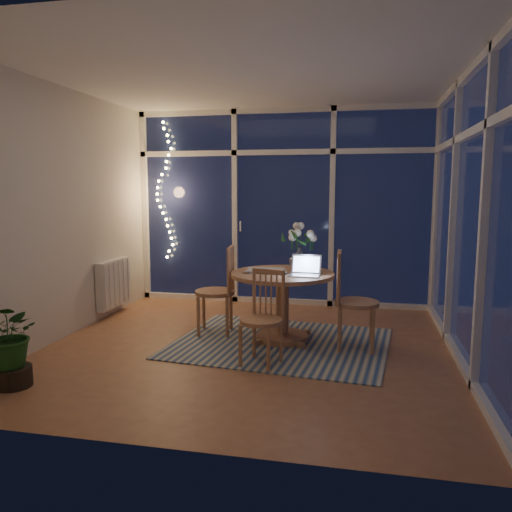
% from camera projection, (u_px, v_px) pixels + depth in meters
% --- Properties ---
extents(floor, '(4.00, 4.00, 0.00)m').
position_uv_depth(floor, '(251.00, 347.00, 4.94)').
color(floor, '#986042').
rests_on(floor, ground).
extents(ceiling, '(4.00, 4.00, 0.00)m').
position_uv_depth(ceiling, '(251.00, 74.00, 4.58)').
color(ceiling, silver).
rests_on(ceiling, wall_back).
extents(wall_back, '(4.00, 0.04, 2.60)m').
position_uv_depth(wall_back, '(283.00, 208.00, 6.70)').
color(wall_back, silver).
rests_on(wall_back, floor).
extents(wall_front, '(4.00, 0.04, 2.60)m').
position_uv_depth(wall_front, '(174.00, 235.00, 2.82)').
color(wall_front, silver).
rests_on(wall_front, floor).
extents(wall_left, '(0.04, 4.00, 2.60)m').
position_uv_depth(wall_left, '(63.00, 214.00, 5.17)').
color(wall_left, silver).
rests_on(wall_left, floor).
extents(wall_right, '(0.04, 4.00, 2.60)m').
position_uv_depth(wall_right, '(474.00, 218.00, 4.35)').
color(wall_right, silver).
rests_on(wall_right, floor).
extents(window_wall_back, '(4.00, 0.10, 2.60)m').
position_uv_depth(window_wall_back, '(283.00, 208.00, 6.66)').
color(window_wall_back, white).
rests_on(window_wall_back, floor).
extents(window_wall_right, '(0.10, 4.00, 2.60)m').
position_uv_depth(window_wall_right, '(470.00, 218.00, 4.36)').
color(window_wall_right, white).
rests_on(window_wall_right, floor).
extents(radiator, '(0.10, 0.70, 0.58)m').
position_uv_depth(radiator, '(114.00, 283.00, 6.15)').
color(radiator, silver).
rests_on(radiator, wall_left).
extents(fairy_lights, '(0.24, 0.10, 1.85)m').
position_uv_depth(fairy_lights, '(164.00, 191.00, 6.89)').
color(fairy_lights, '#FFD466').
rests_on(fairy_lights, window_wall_back).
extents(garden_patio, '(12.00, 6.00, 0.10)m').
position_uv_depth(garden_patio, '(332.00, 272.00, 9.69)').
color(garden_patio, black).
rests_on(garden_patio, ground).
extents(garden_fence, '(11.00, 0.08, 1.80)m').
position_uv_depth(garden_fence, '(310.00, 221.00, 10.14)').
color(garden_fence, '#381B14').
rests_on(garden_fence, ground).
extents(neighbour_roof, '(7.00, 3.00, 2.20)m').
position_uv_depth(neighbour_roof, '(334.00, 163.00, 12.81)').
color(neighbour_roof, '#2F3239').
rests_on(neighbour_roof, ground).
extents(garden_shrubs, '(0.90, 0.90, 0.90)m').
position_uv_depth(garden_shrubs, '(248.00, 255.00, 8.33)').
color(garden_shrubs, black).
rests_on(garden_shrubs, ground).
extents(rug, '(2.26, 1.89, 0.01)m').
position_uv_depth(rug, '(281.00, 343.00, 5.05)').
color(rug, beige).
rests_on(rug, floor).
extents(dining_table, '(1.15, 1.15, 0.71)m').
position_uv_depth(dining_table, '(282.00, 307.00, 5.10)').
color(dining_table, '#9F7048').
rests_on(dining_table, floor).
extents(chair_left, '(0.50, 0.50, 0.96)m').
position_uv_depth(chair_left, '(215.00, 290.00, 5.33)').
color(chair_left, '#9F7048').
rests_on(chair_left, floor).
extents(chair_right, '(0.46, 0.46, 0.98)m').
position_uv_depth(chair_right, '(357.00, 300.00, 4.80)').
color(chair_right, '#9F7048').
rests_on(chair_right, floor).
extents(chair_front, '(0.48, 0.48, 0.86)m').
position_uv_depth(chair_front, '(261.00, 318.00, 4.37)').
color(chair_front, '#9F7048').
rests_on(chair_front, floor).
extents(laptop, '(0.31, 0.28, 0.22)m').
position_uv_depth(laptop, '(304.00, 265.00, 4.84)').
color(laptop, '#BABABF').
rests_on(laptop, dining_table).
extents(flower_vase, '(0.22, 0.22, 0.21)m').
position_uv_depth(flower_vase, '(300.00, 259.00, 5.25)').
color(flower_vase, silver).
rests_on(flower_vase, dining_table).
extents(bowl, '(0.17, 0.17, 0.04)m').
position_uv_depth(bowl, '(311.00, 271.00, 5.04)').
color(bowl, silver).
rests_on(bowl, dining_table).
extents(newspapers, '(0.39, 0.30, 0.02)m').
position_uv_depth(newspapers, '(265.00, 270.00, 5.11)').
color(newspapers, silver).
rests_on(newspapers, dining_table).
extents(phone, '(0.12, 0.08, 0.01)m').
position_uv_depth(phone, '(282.00, 274.00, 4.95)').
color(phone, black).
rests_on(phone, dining_table).
extents(potted_plant, '(0.61, 0.55, 0.76)m').
position_uv_depth(potted_plant, '(11.00, 340.00, 3.91)').
color(potted_plant, '#1A491A').
rests_on(potted_plant, floor).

